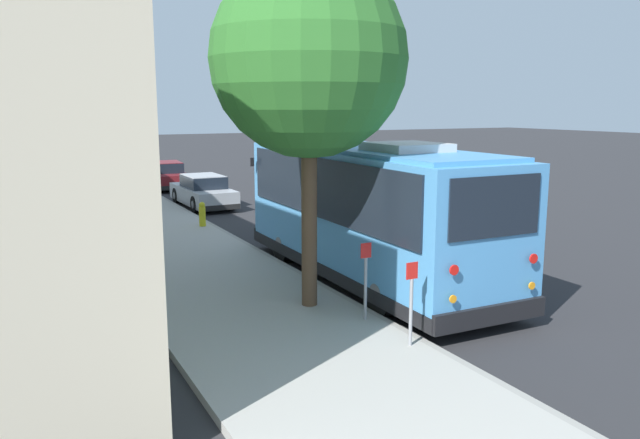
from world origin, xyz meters
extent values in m
plane|color=#28282B|center=(0.00, 0.00, 0.00)|extent=(160.00, 160.00, 0.00)
cube|color=#A3A099|center=(0.00, 3.52, 0.07)|extent=(80.00, 3.89, 0.15)
cube|color=gray|center=(0.00, 1.50, 0.07)|extent=(80.00, 0.14, 0.15)
cube|color=#4C93D1|center=(0.86, 0.11, 1.67)|extent=(8.54, 2.59, 2.82)
cube|color=black|center=(0.86, 0.11, 0.40)|extent=(8.58, 2.64, 0.28)
cube|color=black|center=(0.86, 0.11, 2.28)|extent=(7.85, 2.67, 1.35)
cube|color=black|center=(5.14, 0.05, 2.28)|extent=(0.06, 2.17, 1.41)
cube|color=black|center=(-3.41, 0.17, 2.38)|extent=(0.06, 1.99, 1.08)
cube|color=black|center=(5.14, 0.05, 2.94)|extent=(0.06, 1.79, 0.22)
cube|color=#4C93D1|center=(0.86, 0.11, 3.12)|extent=(8.02, 2.35, 0.10)
cube|color=silver|center=(-0.66, 0.13, 3.24)|extent=(1.58, 1.42, 0.20)
cube|color=black|center=(5.16, 0.05, 0.44)|extent=(0.13, 2.50, 0.36)
cube|color=black|center=(-3.43, 0.17, 0.44)|extent=(0.13, 2.50, 0.36)
cylinder|color=red|center=(-3.46, 1.06, 1.38)|extent=(0.03, 0.18, 0.18)
cylinder|color=orange|center=(-3.46, 1.06, 0.88)|extent=(0.03, 0.14, 0.14)
cylinder|color=red|center=(-3.49, -0.73, 1.38)|extent=(0.03, 0.18, 0.18)
cylinder|color=orange|center=(-3.49, -0.73, 0.88)|extent=(0.03, 0.14, 0.14)
cube|color=white|center=(5.21, 0.88, 0.61)|extent=(0.04, 0.32, 0.18)
cube|color=white|center=(5.19, -0.78, 0.61)|extent=(0.04, 0.32, 0.18)
cube|color=black|center=(4.87, 1.45, 2.55)|extent=(0.06, 0.10, 0.24)
cylinder|color=black|center=(3.39, 1.16, 0.46)|extent=(0.93, 0.31, 0.93)
cylinder|color=slate|center=(3.39, 1.16, 0.46)|extent=(0.42, 0.33, 0.42)
cylinder|color=black|center=(3.36, -1.01, 0.46)|extent=(0.93, 0.31, 0.93)
cylinder|color=slate|center=(3.36, -1.01, 0.46)|extent=(0.42, 0.33, 0.42)
cylinder|color=black|center=(-1.51, 1.22, 0.46)|extent=(0.93, 0.31, 0.93)
cylinder|color=slate|center=(-1.51, 1.22, 0.46)|extent=(0.42, 0.33, 0.42)
cylinder|color=black|center=(-1.54, -0.95, 0.46)|extent=(0.93, 0.31, 0.93)
cylinder|color=slate|center=(-1.54, -0.95, 0.46)|extent=(0.42, 0.33, 0.42)
cube|color=#A8AAAF|center=(13.36, 0.40, 0.49)|extent=(4.34, 1.69, 0.65)
cube|color=black|center=(13.24, 0.39, 1.05)|extent=(2.06, 1.44, 0.48)
cube|color=#A8AAAF|center=(13.24, 0.39, 1.29)|extent=(1.98, 1.40, 0.05)
cube|color=black|center=(15.54, 0.42, 0.27)|extent=(0.10, 1.59, 0.20)
cube|color=black|center=(11.17, 0.37, 0.27)|extent=(0.10, 1.59, 0.20)
cylinder|color=black|center=(14.71, 1.16, 0.33)|extent=(0.66, 0.21, 0.66)
cylinder|color=slate|center=(14.71, 1.16, 0.33)|extent=(0.30, 0.22, 0.30)
cylinder|color=black|center=(14.73, -0.33, 0.33)|extent=(0.66, 0.21, 0.66)
cylinder|color=slate|center=(14.73, -0.33, 0.33)|extent=(0.30, 0.22, 0.30)
cylinder|color=black|center=(11.98, 1.12, 0.33)|extent=(0.66, 0.21, 0.66)
cylinder|color=slate|center=(11.98, 1.12, 0.33)|extent=(0.30, 0.22, 0.30)
cylinder|color=black|center=(12.00, -0.36, 0.33)|extent=(0.66, 0.21, 0.66)
cylinder|color=slate|center=(12.00, -0.36, 0.33)|extent=(0.30, 0.22, 0.30)
cube|color=maroon|center=(20.01, 0.35, 0.50)|extent=(4.56, 2.06, 0.66)
cube|color=black|center=(19.90, 0.36, 1.07)|extent=(2.21, 1.64, 0.48)
cube|color=maroon|center=(19.90, 0.36, 1.31)|extent=(2.12, 1.60, 0.05)
cube|color=black|center=(22.25, 0.18, 0.27)|extent=(0.21, 1.66, 0.20)
cube|color=black|center=(17.78, 0.53, 0.27)|extent=(0.21, 1.66, 0.20)
cylinder|color=black|center=(21.47, 1.02, 0.34)|extent=(0.69, 0.25, 0.68)
cylinder|color=slate|center=(21.47, 1.02, 0.34)|extent=(0.32, 0.24, 0.30)
cylinder|color=black|center=(21.35, -0.54, 0.34)|extent=(0.69, 0.25, 0.68)
cylinder|color=slate|center=(21.35, -0.54, 0.34)|extent=(0.32, 0.24, 0.30)
cylinder|color=black|center=(18.68, 1.24, 0.34)|extent=(0.69, 0.25, 0.68)
cylinder|color=slate|center=(18.68, 1.24, 0.34)|extent=(0.32, 0.24, 0.30)
cylinder|color=black|center=(18.55, -0.32, 0.34)|extent=(0.69, 0.25, 0.68)
cylinder|color=slate|center=(18.55, -0.32, 0.34)|extent=(0.32, 0.24, 0.30)
cube|color=black|center=(26.87, 0.48, 0.46)|extent=(4.36, 1.98, 0.62)
cube|color=black|center=(26.76, 0.47, 1.01)|extent=(2.11, 1.59, 0.48)
cube|color=black|center=(26.76, 0.47, 1.25)|extent=(2.03, 1.55, 0.05)
cube|color=black|center=(29.02, 0.63, 0.26)|extent=(0.20, 1.63, 0.20)
cube|color=black|center=(24.73, 0.32, 0.26)|extent=(0.20, 1.63, 0.20)
cylinder|color=black|center=(28.16, 1.34, 0.31)|extent=(0.64, 0.25, 0.62)
cylinder|color=slate|center=(28.16, 1.34, 0.31)|extent=(0.30, 0.24, 0.28)
cylinder|color=black|center=(28.27, -0.18, 0.31)|extent=(0.64, 0.25, 0.62)
cylinder|color=slate|center=(28.27, -0.18, 0.31)|extent=(0.30, 0.24, 0.28)
cylinder|color=black|center=(25.48, 1.14, 0.31)|extent=(0.64, 0.25, 0.62)
cylinder|color=slate|center=(25.48, 1.14, 0.31)|extent=(0.30, 0.24, 0.28)
cylinder|color=black|center=(25.59, -0.38, 0.31)|extent=(0.64, 0.25, 0.62)
cylinder|color=slate|center=(25.59, -0.38, 0.31)|extent=(0.30, 0.24, 0.28)
cylinder|color=brown|center=(-0.63, 2.37, 1.90)|extent=(0.31, 0.31, 3.50)
sphere|color=#2D6B28|center=(-0.63, 2.37, 4.97)|extent=(3.75, 3.75, 3.75)
cylinder|color=gray|center=(-3.34, 1.83, 0.72)|extent=(0.06, 0.06, 1.15)
cube|color=red|center=(-3.34, 1.83, 1.44)|extent=(0.02, 0.22, 0.28)
cylinder|color=gray|center=(-1.89, 1.83, 0.74)|extent=(0.06, 0.06, 1.18)
cube|color=red|center=(-1.89, 1.83, 1.47)|extent=(0.02, 0.22, 0.28)
cylinder|color=gold|center=(8.47, 1.87, 0.47)|extent=(0.22, 0.22, 0.65)
sphere|color=gold|center=(8.47, 1.87, 0.86)|extent=(0.20, 0.20, 0.20)
cube|color=#BAAD93|center=(6.56, 6.31, 6.28)|extent=(22.60, 0.30, 0.40)
cube|color=silver|center=(0.52, -3.35, 0.00)|extent=(2.40, 0.14, 0.01)
cube|color=silver|center=(6.52, -3.35, 0.00)|extent=(2.40, 0.14, 0.01)
camera|label=1|loc=(-11.45, 7.67, 4.09)|focal=35.00mm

